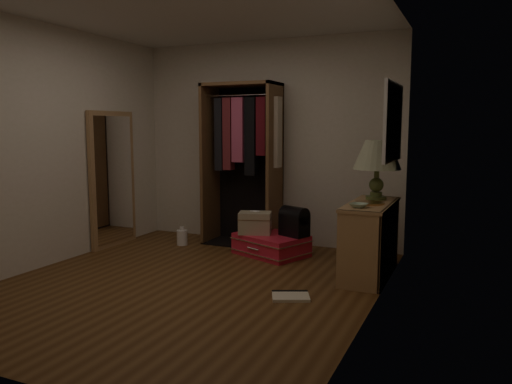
# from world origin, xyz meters

# --- Properties ---
(ground) EXTENTS (4.00, 4.00, 0.00)m
(ground) POSITION_xyz_m (0.00, 0.00, 0.00)
(ground) COLOR #543318
(ground) RESTS_ON ground
(room_walls) EXTENTS (3.52, 4.02, 2.60)m
(room_walls) POSITION_xyz_m (0.08, 0.04, 1.50)
(room_walls) COLOR beige
(room_walls) RESTS_ON ground
(console_bookshelf) EXTENTS (0.42, 1.12, 0.75)m
(console_bookshelf) POSITION_xyz_m (1.54, 1.02, 0.40)
(console_bookshelf) COLOR #AC8153
(console_bookshelf) RESTS_ON ground
(open_wardrobe) EXTENTS (1.00, 0.50, 2.05)m
(open_wardrobe) POSITION_xyz_m (-0.21, 1.77, 1.22)
(open_wardrobe) COLOR brown
(open_wardrobe) RESTS_ON ground
(floor_mirror) EXTENTS (0.06, 0.80, 1.70)m
(floor_mirror) POSITION_xyz_m (-1.70, 1.00, 0.85)
(floor_mirror) COLOR #A37A4F
(floor_mirror) RESTS_ON ground
(pink_suitcase) EXTENTS (0.97, 0.85, 0.25)m
(pink_suitcase) POSITION_xyz_m (0.31, 1.36, 0.12)
(pink_suitcase) COLOR red
(pink_suitcase) RESTS_ON ground
(train_case) EXTENTS (0.44, 0.36, 0.28)m
(train_case) POSITION_xyz_m (0.12, 1.33, 0.38)
(train_case) COLOR tan
(train_case) RESTS_ON pink_suitcase
(black_bag) EXTENTS (0.37, 0.31, 0.35)m
(black_bag) POSITION_xyz_m (0.59, 1.40, 0.42)
(black_bag) COLOR black
(black_bag) RESTS_ON pink_suitcase
(table_lamp) EXTENTS (0.57, 0.57, 0.62)m
(table_lamp) POSITION_xyz_m (1.54, 1.26, 1.20)
(table_lamp) COLOR #46582A
(table_lamp) RESTS_ON console_bookshelf
(brass_tray) EXTENTS (0.35, 0.35, 0.02)m
(brass_tray) POSITION_xyz_m (1.54, 0.93, 0.76)
(brass_tray) COLOR #B38044
(brass_tray) RESTS_ON console_bookshelf
(ceramic_bowl) EXTENTS (0.20, 0.20, 0.04)m
(ceramic_bowl) POSITION_xyz_m (1.49, 0.66, 0.77)
(ceramic_bowl) COLOR #9AB99C
(ceramic_bowl) RESTS_ON console_bookshelf
(white_jug) EXTENTS (0.17, 0.17, 0.24)m
(white_jug) POSITION_xyz_m (-0.92, 1.36, 0.10)
(white_jug) COLOR white
(white_jug) RESTS_ON ground
(floor_book) EXTENTS (0.40, 0.37, 0.03)m
(floor_book) POSITION_xyz_m (1.03, 0.06, 0.01)
(floor_book) COLOR beige
(floor_book) RESTS_ON ground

